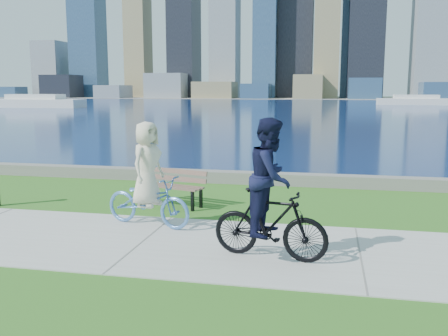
# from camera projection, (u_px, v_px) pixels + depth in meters

# --- Properties ---
(ground) EXTENTS (320.00, 320.00, 0.00)m
(ground) POSITION_uv_depth(u_px,v_px,m) (143.00, 242.00, 9.49)
(ground) COLOR #285E18
(ground) RESTS_ON ground
(concrete_path) EXTENTS (80.00, 3.50, 0.02)m
(concrete_path) POSITION_uv_depth(u_px,v_px,m) (143.00, 241.00, 9.49)
(concrete_path) COLOR #A7A7A2
(concrete_path) RESTS_ON ground
(seawall) EXTENTS (90.00, 0.50, 0.35)m
(seawall) POSITION_uv_depth(u_px,v_px,m) (215.00, 177.00, 15.45)
(seawall) COLOR slate
(seawall) RESTS_ON ground
(bay_water) EXTENTS (320.00, 131.00, 0.01)m
(bay_water) POSITION_uv_depth(u_px,v_px,m) (307.00, 106.00, 79.05)
(bay_water) COLOR #0C2150
(bay_water) RESTS_ON ground
(far_shore) EXTENTS (320.00, 30.00, 0.12)m
(far_shore) POSITION_uv_depth(u_px,v_px,m) (317.00, 98.00, 135.08)
(far_shore) COLOR gray
(far_shore) RESTS_ON ground
(city_skyline) EXTENTS (178.42, 21.83, 76.00)m
(city_skyline) POSITION_uv_depth(u_px,v_px,m) (316.00, 11.00, 130.63)
(city_skyline) COLOR navy
(city_skyline) RESTS_ON ground
(ferry_near) EXTENTS (14.12, 4.04, 1.92)m
(ferry_near) POSITION_uv_depth(u_px,v_px,m) (36.00, 102.00, 72.72)
(ferry_near) COLOR silver
(ferry_near) RESTS_ON ground
(ferry_far) EXTENTS (12.43, 3.55, 1.69)m
(ferry_far) POSITION_uv_depth(u_px,v_px,m) (416.00, 101.00, 83.59)
(ferry_far) COLOR silver
(ferry_far) RESTS_ON ground
(park_bench) EXTENTS (1.81, 1.06, 0.89)m
(park_bench) POSITION_uv_depth(u_px,v_px,m) (173.00, 184.00, 12.37)
(park_bench) COLOR black
(park_bench) RESTS_ON ground
(cyclist_woman) EXTENTS (1.21, 2.14, 2.20)m
(cyclist_woman) POSITION_uv_depth(u_px,v_px,m) (148.00, 188.00, 10.43)
(cyclist_woman) COLOR #5387CB
(cyclist_woman) RESTS_ON ground
(cyclist_man) EXTENTS (0.92, 2.07, 2.40)m
(cyclist_man) POSITION_uv_depth(u_px,v_px,m) (270.00, 201.00, 8.37)
(cyclist_man) COLOR black
(cyclist_man) RESTS_ON ground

